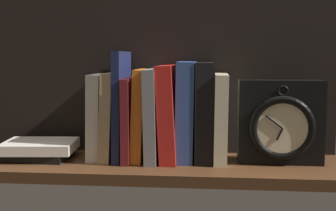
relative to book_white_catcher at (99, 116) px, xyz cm
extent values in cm
cube|color=#4C2D19|center=(14.07, -2.86, -11.33)|extent=(87.14, 24.86, 2.50)
cube|color=black|center=(14.07, 8.97, 10.35)|extent=(87.14, 1.20, 40.85)
cube|color=silver|center=(0.00, 0.00, 0.00)|extent=(3.38, 13.01, 20.21)
cube|color=tan|center=(3.10, 0.00, 0.16)|extent=(3.67, 14.69, 20.58)
cube|color=#192147|center=(5.62, 0.00, 2.69)|extent=(2.07, 15.25, 25.56)
cube|color=maroon|center=(7.77, 0.00, -0.39)|extent=(1.96, 16.72, 19.37)
cube|color=orange|center=(10.29, 0.00, 0.60)|extent=(3.43, 14.12, 21.43)
cube|color=gray|center=(13.23, 0.00, 0.64)|extent=(3.15, 16.74, 21.48)
cube|color=red|center=(16.75, 0.00, 1.07)|extent=(4.85, 15.79, 22.46)
cube|color=#2D4C8E|center=(20.93, 0.00, 1.50)|extent=(4.41, 13.01, 23.21)
cube|color=black|center=(25.27, 0.00, 1.42)|extent=(4.08, 13.32, 22.99)
cube|color=beige|center=(29.07, 0.00, 0.08)|extent=(3.17, 14.44, 20.34)
cube|color=black|center=(42.59, -0.95, -0.55)|extent=(19.05, 6.05, 19.05)
torus|color=black|center=(42.59, -4.37, -1.53)|extent=(14.62, 1.80, 14.62)
cylinder|color=beige|center=(42.59, -4.37, -1.53)|extent=(11.80, 0.60, 11.80)
cube|color=black|center=(42.00, -4.87, -2.85)|extent=(1.46, 0.30, 2.75)
cube|color=black|center=(40.74, -4.87, -0.16)|extent=(3.89, 0.30, 2.99)
torus|color=black|center=(42.59, -3.97, 6.78)|extent=(2.44, 0.44, 2.44)
cube|color=black|center=(-14.80, -2.55, -9.17)|extent=(16.25, 10.84, 1.81)
cube|color=beige|center=(-13.89, -2.31, -7.08)|extent=(17.70, 14.41, 2.39)
camera|label=1|loc=(26.88, -105.99, 14.53)|focal=48.70mm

